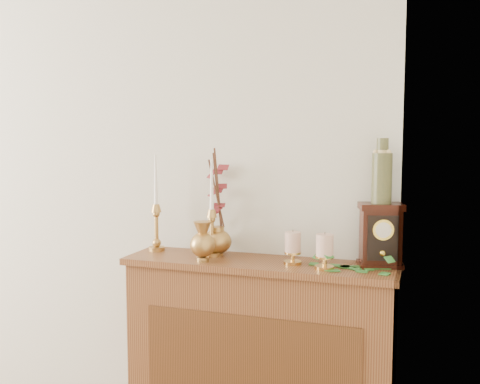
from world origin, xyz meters
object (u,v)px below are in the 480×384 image
at_px(ceramic_vase, 382,174).
at_px(bud_vase, 203,242).
at_px(candlestick_left, 156,220).
at_px(mantel_clock, 380,236).
at_px(candlestick_center, 212,225).
at_px(ginger_jar, 218,206).

bearing_deg(ceramic_vase, bud_vase, -167.68).
xyz_separation_m(candlestick_left, mantel_clock, (1.06, 0.02, -0.02)).
bearing_deg(candlestick_left, mantel_clock, 0.95).
distance_m(candlestick_center, ginger_jar, 0.11).
height_order(ginger_jar, mantel_clock, ginger_jar).
relative_size(candlestick_left, bud_vase, 2.60).
height_order(mantel_clock, ceramic_vase, ceramic_vase).
bearing_deg(bud_vase, candlestick_center, 90.47).
distance_m(bud_vase, ginger_jar, 0.24).
xyz_separation_m(candlestick_center, ginger_jar, (0.00, 0.08, 0.08)).
distance_m(bud_vase, ceramic_vase, 0.84).
bearing_deg(ceramic_vase, candlestick_left, -178.92).
distance_m(candlestick_left, mantel_clock, 1.06).
height_order(bud_vase, mantel_clock, mantel_clock).
xyz_separation_m(bud_vase, ceramic_vase, (0.76, 0.17, 0.31)).
distance_m(bud_vase, mantel_clock, 0.78).
bearing_deg(mantel_clock, candlestick_center, 168.18).
bearing_deg(mantel_clock, ceramic_vase, 90.00).
relative_size(candlestick_left, ginger_jar, 0.93).
relative_size(candlestick_center, ginger_jar, 0.89).
distance_m(candlestick_center, bud_vase, 0.13).
bearing_deg(bud_vase, ginger_jar, 89.99).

